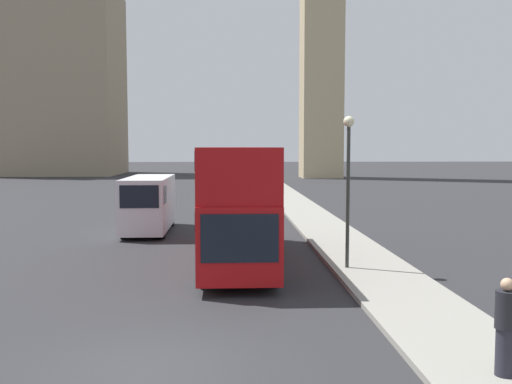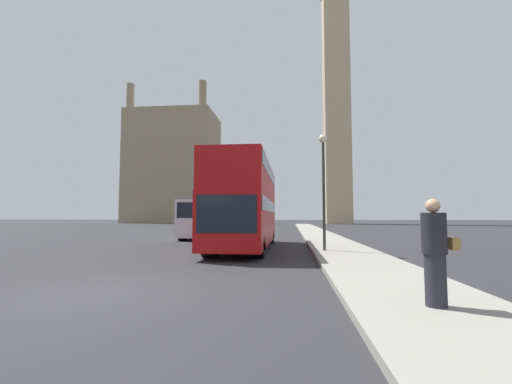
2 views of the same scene
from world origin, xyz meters
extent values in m
plane|color=#28282B|center=(0.00, 0.00, 0.00)|extent=(300.00, 300.00, 0.00)
cube|color=gray|center=(6.39, 0.00, 0.07)|extent=(2.78, 120.00, 0.15)
cube|color=gray|center=(-25.75, 78.01, 13.96)|extent=(21.25, 15.48, 27.91)
cube|color=#A80F11|center=(1.86, 9.99, 1.42)|extent=(2.42, 10.37, 2.22)
cube|color=#A80F11|center=(1.86, 9.99, 3.34)|extent=(2.42, 10.16, 1.62)
cube|color=black|center=(1.86, 9.99, 2.11)|extent=(2.46, 9.95, 0.55)
cube|color=black|center=(1.86, 9.99, 3.78)|extent=(2.46, 9.75, 0.55)
cube|color=black|center=(1.86, 4.79, 1.69)|extent=(2.13, 0.03, 1.33)
cylinder|color=black|center=(0.99, 6.36, 0.56)|extent=(0.68, 1.12, 1.12)
cylinder|color=black|center=(2.73, 6.36, 0.56)|extent=(0.68, 1.12, 1.12)
cylinder|color=black|center=(0.99, 13.62, 0.56)|extent=(0.68, 1.12, 1.12)
cylinder|color=black|center=(2.73, 13.62, 0.56)|extent=(0.68, 1.12, 1.12)
cube|color=silver|center=(-2.33, 17.46, 1.45)|extent=(2.01, 6.02, 2.51)
cube|color=black|center=(-2.33, 14.44, 2.00)|extent=(1.70, 0.02, 1.00)
cube|color=black|center=(-2.33, 15.51, 2.00)|extent=(2.04, 1.08, 0.80)
cylinder|color=black|center=(-3.09, 15.41, 0.36)|extent=(0.50, 0.72, 0.72)
cylinder|color=black|center=(-1.58, 15.41, 0.36)|extent=(0.50, 0.72, 0.72)
cylinder|color=black|center=(-3.09, 19.51, 0.36)|extent=(0.50, 0.72, 0.72)
cylinder|color=black|center=(-1.58, 19.51, 0.36)|extent=(0.50, 0.72, 0.72)
cylinder|color=#23232D|center=(6.41, -1.00, 0.57)|extent=(0.33, 0.33, 0.85)
cylinder|color=black|center=(6.41, -1.00, 1.33)|extent=(0.39, 0.39, 0.67)
sphere|color=tan|center=(6.41, -1.00, 1.78)|extent=(0.23, 0.23, 0.23)
cylinder|color=#2D332D|center=(5.52, 8.10, 2.49)|extent=(0.12, 0.12, 4.67)
sphere|color=beige|center=(5.52, 8.10, 5.00)|extent=(0.36, 0.36, 0.36)
camera|label=1|loc=(1.56, -10.53, 4.17)|focal=40.00mm
camera|label=2|loc=(4.07, -6.89, 1.60)|focal=24.00mm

